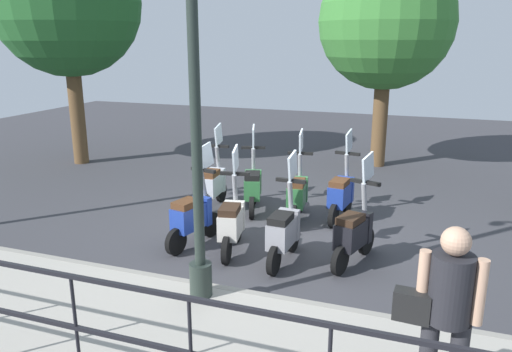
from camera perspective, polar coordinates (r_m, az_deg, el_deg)
The scene contains 15 objects.
ground_plane at distance 8.07m, azimuth 2.89°, elevation -6.85°, with size 28.00×28.00×0.00m, color #38383D.
promenade_walkway at distance 5.43m, azimuth -7.26°, elevation -18.07°, with size 2.20×20.00×0.15m.
fence_railing at distance 4.24m, azimuth -14.23°, elevation -15.93°, with size 0.04×16.03×1.07m.
lamp_post_near at distance 5.40m, azimuth -6.88°, elevation 5.30°, with size 0.26×0.90×4.43m.
pedestrian_with_bag at distance 4.18m, azimuth 20.83°, elevation -13.95°, with size 0.34×0.65×1.59m.
tree_large at distance 13.15m, azimuth -20.83°, elevation 17.98°, with size 3.46×3.46×5.60m.
tree_distant at distance 12.45m, azimuth 14.68°, elevation 16.61°, with size 3.14×3.14×5.00m.
scooter_near_0 at distance 7.06m, azimuth 11.17°, elevation -6.26°, with size 1.20×0.54×1.54m.
scooter_near_1 at distance 6.98m, azimuth 3.21°, elevation -6.22°, with size 1.23×0.44×1.54m.
scooter_near_2 at distance 7.32m, azimuth -2.78°, elevation -5.18°, with size 1.22×0.48×1.54m.
scooter_near_3 at distance 7.60m, azimuth -7.20°, elevation -4.49°, with size 1.22×0.50×1.54m.
scooter_far_0 at distance 8.73m, azimuth 9.72°, elevation -1.95°, with size 1.23×0.44×1.54m.
scooter_far_1 at distance 8.63m, azimuth 4.76°, elevation -1.98°, with size 1.23×0.44×1.54m.
scooter_far_2 at distance 9.03m, azimuth -0.37°, elevation -1.12°, with size 1.20×0.55×1.54m.
scooter_far_3 at distance 9.21m, azimuth -4.93°, elevation -0.85°, with size 1.23×0.44×1.54m.
Camera 1 is at (-7.16, -2.11, 3.06)m, focal length 35.00 mm.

